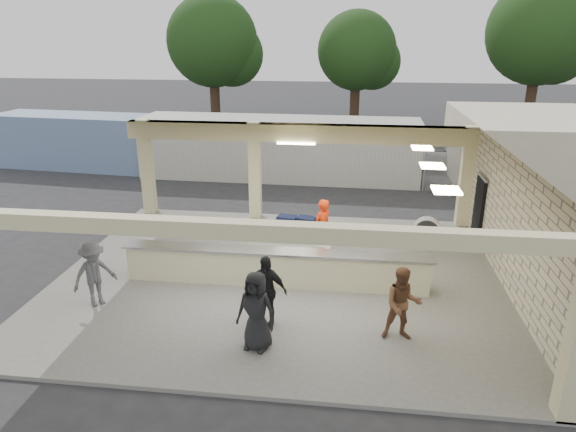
# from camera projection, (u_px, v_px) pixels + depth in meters

# --- Properties ---
(ground) EXTENTS (120.00, 120.00, 0.00)m
(ground) POSITION_uv_depth(u_px,v_px,m) (278.00, 279.00, 14.25)
(ground) COLOR #262628
(ground) RESTS_ON ground
(pavilion) EXTENTS (12.01, 10.00, 3.55)m
(pavilion) POSITION_uv_depth(u_px,v_px,m) (289.00, 225.00, 14.39)
(pavilion) COLOR #64625D
(pavilion) RESTS_ON ground
(baggage_counter) EXTENTS (8.20, 0.58, 0.98)m
(baggage_counter) POSITION_uv_depth(u_px,v_px,m) (275.00, 267.00, 13.58)
(baggage_counter) COLOR beige
(baggage_counter) RESTS_ON pavilion
(luggage_cart) EXTENTS (2.57, 1.89, 1.35)m
(luggage_cart) POSITION_uv_depth(u_px,v_px,m) (292.00, 237.00, 14.97)
(luggage_cart) COLOR white
(luggage_cart) RESTS_ON pavilion
(drum_fan) EXTENTS (0.87, 0.47, 0.93)m
(drum_fan) POSITION_uv_depth(u_px,v_px,m) (427.00, 231.00, 16.06)
(drum_fan) COLOR white
(drum_fan) RESTS_ON pavilion
(baggage_handler) EXTENTS (0.71, 0.75, 1.84)m
(baggage_handler) POSITION_uv_depth(u_px,v_px,m) (322.00, 229.00, 15.02)
(baggage_handler) COLOR red
(baggage_handler) RESTS_ON pavilion
(passenger_a) EXTENTS (0.84, 0.41, 1.69)m
(passenger_a) POSITION_uv_depth(u_px,v_px,m) (403.00, 304.00, 11.04)
(passenger_a) COLOR brown
(passenger_a) RESTS_ON pavilion
(passenger_b) EXTENTS (1.03, 0.47, 1.70)m
(passenger_b) POSITION_uv_depth(u_px,v_px,m) (265.00, 291.00, 11.60)
(passenger_b) COLOR black
(passenger_b) RESTS_ON pavilion
(passenger_c) EXTENTS (0.98, 1.05, 1.65)m
(passenger_c) POSITION_uv_depth(u_px,v_px,m) (94.00, 274.00, 12.45)
(passenger_c) COLOR #4C4C51
(passenger_c) RESTS_ON pavilion
(passenger_d) EXTENTS (0.92, 0.57, 1.76)m
(passenger_d) POSITION_uv_depth(u_px,v_px,m) (256.00, 311.00, 10.70)
(passenger_d) COLOR black
(passenger_d) RESTS_ON pavilion
(car_white_a) EXTENTS (5.01, 2.60, 1.39)m
(car_white_a) POSITION_uv_depth(u_px,v_px,m) (443.00, 154.00, 25.74)
(car_white_a) COLOR white
(car_white_a) RESTS_ON ground
(car_dark) EXTENTS (4.88, 1.96, 1.60)m
(car_dark) POSITION_uv_depth(u_px,v_px,m) (457.00, 147.00, 26.81)
(car_dark) COLOR black
(car_dark) RESTS_ON ground
(container_white) EXTENTS (12.83, 2.88, 2.77)m
(container_white) POSITION_uv_depth(u_px,v_px,m) (279.00, 148.00, 23.73)
(container_white) COLOR beige
(container_white) RESTS_ON ground
(container_blue) EXTENTS (10.25, 3.29, 2.62)m
(container_blue) POSITION_uv_depth(u_px,v_px,m) (95.00, 142.00, 25.47)
(container_blue) COLOR #6D86AF
(container_blue) RESTS_ON ground
(fence) EXTENTS (12.06, 0.06, 2.03)m
(fence) POSITION_uv_depth(u_px,v_px,m) (574.00, 172.00, 21.02)
(fence) COLOR gray
(fence) RESTS_ON ground
(tree_left) EXTENTS (6.60, 6.30, 9.00)m
(tree_left) POSITION_uv_depth(u_px,v_px,m) (218.00, 45.00, 35.80)
(tree_left) COLOR #382619
(tree_left) RESTS_ON ground
(tree_mid) EXTENTS (6.00, 5.60, 8.00)m
(tree_mid) POSITION_uv_depth(u_px,v_px,m) (361.00, 54.00, 36.72)
(tree_mid) COLOR #382619
(tree_mid) RESTS_ON ground
(tree_right) EXTENTS (7.20, 7.00, 10.00)m
(tree_right) POSITION_uv_depth(u_px,v_px,m) (545.00, 36.00, 33.97)
(tree_right) COLOR #382619
(tree_right) RESTS_ON ground
(adjacent_building) EXTENTS (6.00, 8.00, 3.20)m
(adjacent_building) POSITION_uv_depth(u_px,v_px,m) (530.00, 152.00, 21.94)
(adjacent_building) COLOR beige
(adjacent_building) RESTS_ON ground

